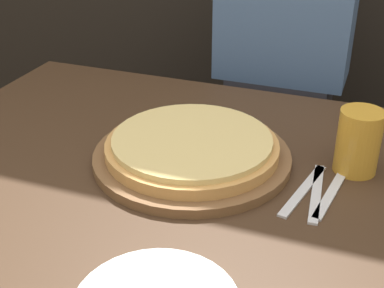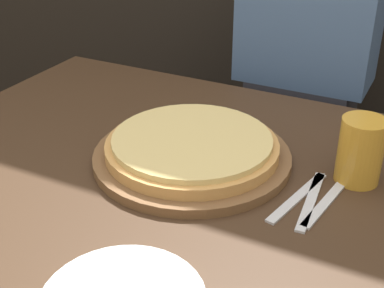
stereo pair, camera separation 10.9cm
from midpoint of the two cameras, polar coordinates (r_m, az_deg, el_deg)
name	(u,v)px [view 2 (the right image)]	position (r m, az deg, el deg)	size (l,w,h in m)	color
pizza_on_board	(192,150)	(1.10, 2.84, -0.74)	(0.41, 0.41, 0.06)	brown
beer_glass	(361,148)	(1.08, 20.38, -0.49)	(0.09, 0.09, 0.13)	gold
fork	(298,197)	(1.03, 14.24, -5.62)	(0.06, 0.20, 0.00)	silver
dinner_knife	(311,201)	(1.02, 15.59, -5.94)	(0.04, 0.20, 0.00)	silver
spoon	(324,204)	(1.02, 16.96, -6.26)	(0.04, 0.17, 0.00)	silver
diner_person	(301,102)	(1.66, 13.38, 4.29)	(0.38, 0.20, 1.34)	#33333D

